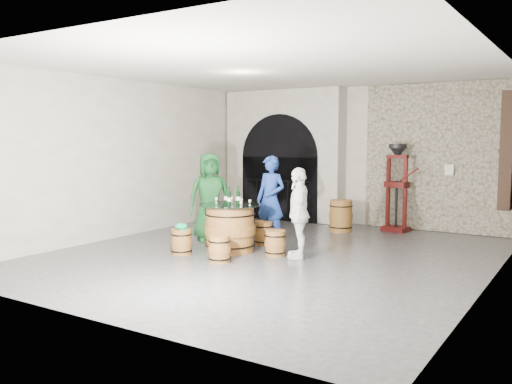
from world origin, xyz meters
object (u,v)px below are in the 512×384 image
Objects in this scene: barrel_table at (230,228)px; person_blue at (271,200)px; barrel_stool_near_left at (181,242)px; wine_bottle_center at (229,198)px; barrel_stool_right at (275,243)px; corking_press at (397,181)px; wine_bottle_left at (226,196)px; side_barrel at (341,216)px; person_white at (299,213)px; person_green at (210,197)px; barrel_stool_near_right at (220,249)px; barrel_stool_left at (214,231)px; barrel_stool_far at (264,233)px; wine_bottle_right at (238,197)px.

barrel_table is 0.65× the size of person_blue.
wine_bottle_center reaches higher than barrel_stool_near_left.
barrel_stool_right is 3.77m from corking_press.
wine_bottle_left is 0.47× the size of side_barrel.
barrel_stool_right is 1.14m from wine_bottle_center.
person_white is at bearing 24.11° from barrel_stool_near_left.
corking_press is (1.95, 3.59, 0.13)m from wine_bottle_left.
person_green is at bearing -123.09° from corking_press.
corking_press is (1.48, 4.45, 0.88)m from barrel_stool_near_right.
person_blue is 5.17× the size of wine_bottle_center.
barrel_stool_left is at bearing 145.98° from barrel_table.
person_blue is (0.04, 0.19, 0.62)m from barrel_stool_far.
barrel_stool_far is at bearing 78.41° from barrel_table.
barrel_stool_near_right is 1.08m from wine_bottle_center.
wine_bottle_left is at bearing 154.19° from barrel_table.
barrel_stool_left is at bearing 155.10° from wine_bottle_right.
corking_press is (2.56, 3.16, 0.88)m from barrel_stool_left.
wine_bottle_left reaches higher than barrel_table.
person_blue is 1.38m from person_white.
barrel_stool_right is at bearing -108.63° from person_white.
wine_bottle_center is at bearing -104.09° from person_white.
person_blue is at bearing 78.41° from barrel_table.
barrel_stool_left and barrel_stool_near_left have the same top height.
person_blue reaches higher than wine_bottle_right.
barrel_stool_near_right is 1.96m from person_blue.
barrel_stool_near_right is 0.25× the size of person_green.
person_blue is at bearing 81.64° from wine_bottle_center.
barrel_stool_right is 0.25× the size of person_green.
barrel_stool_near_left is at bearing -82.57° from barrel_stool_left.
barrel_stool_far and barrel_stool_near_left have the same top height.
corking_press is at bearing 61.49° from wine_bottle_left.
person_blue is 1.10× the size of person_white.
person_white reaches higher than barrel_stool_far.
person_white is (0.93, 0.97, 0.55)m from barrel_stool_near_right.
barrel_stool_near_right is at bearing -99.18° from corking_press.
barrel_stool_right is at bearing 60.75° from barrel_stool_near_right.
barrel_stool_right is 0.26× the size of person_blue.
wine_bottle_left is at bearing -110.42° from barrel_stool_far.
wine_bottle_center is (0.62, 0.56, 0.76)m from barrel_stool_near_left.
barrel_table is 2.50× the size of barrel_stool_left.
wine_bottle_left reaches higher than barrel_stool_far.
barrel_stool_left is at bearing -119.74° from corking_press.
side_barrel is at bearing 82.77° from barrel_stool_near_right.
person_green is 0.99m from wine_bottle_left.
person_green reaches higher than wine_bottle_center.
side_barrel is 0.36× the size of corking_press.
wine_bottle_left is at bearing -111.65° from person_white.
corking_press is at bearing 34.00° from side_barrel.
corking_press reaches higher than barrel_stool_right.
barrel_stool_near_left is at bearing 171.33° from barrel_stool_near_right.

